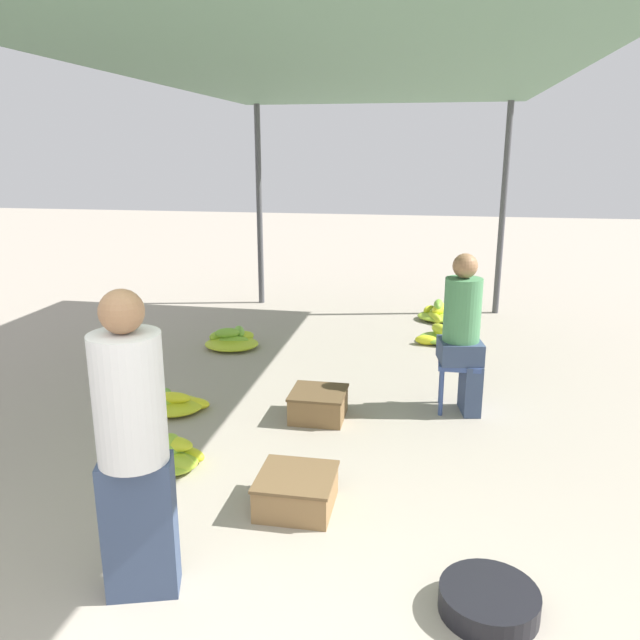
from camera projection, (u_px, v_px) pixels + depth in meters
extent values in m
cylinder|color=#4C4C51|center=(259.00, 207.00, 8.64)|extent=(0.08, 0.08, 2.72)
cylinder|color=#4C4C51|center=(503.00, 211.00, 8.07)|extent=(0.08, 0.08, 2.72)
cube|color=#567A60|center=(341.00, 68.00, 4.84)|extent=(3.67, 7.04, 0.04)
cube|color=#384766|center=(140.00, 527.00, 3.02)|extent=(0.38, 0.28, 0.71)
cylinder|color=white|center=(129.00, 399.00, 2.84)|extent=(0.41, 0.41, 0.62)
sphere|color=#9E704C|center=(121.00, 312.00, 2.73)|extent=(0.20, 0.20, 0.20)
cube|color=#384C84|center=(459.00, 363.00, 5.16)|extent=(0.34, 0.34, 0.04)
cylinder|color=#384C84|center=(441.00, 393.00, 5.11)|extent=(0.04, 0.04, 0.39)
cylinder|color=#384C84|center=(475.00, 395.00, 5.07)|extent=(0.04, 0.04, 0.39)
cylinder|color=#384C84|center=(441.00, 381.00, 5.37)|extent=(0.04, 0.04, 0.39)
cylinder|color=#384C84|center=(473.00, 383.00, 5.33)|extent=(0.04, 0.04, 0.39)
cube|color=#384766|center=(470.00, 387.00, 5.18)|extent=(0.19, 0.32, 0.43)
cube|color=#384766|center=(460.00, 351.00, 5.13)|extent=(0.39, 0.39, 0.18)
cylinder|color=#4C8C59|center=(462.00, 310.00, 5.04)|extent=(0.34, 0.34, 0.52)
sphere|color=#9E704C|center=(465.00, 266.00, 4.95)|extent=(0.20, 0.20, 0.20)
cylinder|color=black|center=(489.00, 601.00, 2.95)|extent=(0.47, 0.47, 0.12)
ellipsoid|color=yellow|center=(172.00, 398.00, 5.19)|extent=(0.33, 0.14, 0.09)
ellipsoid|color=#73B237|center=(163.00, 396.00, 5.39)|extent=(0.16, 0.27, 0.12)
ellipsoid|color=yellow|center=(169.00, 402.00, 5.24)|extent=(0.30, 0.23, 0.11)
ellipsoid|color=yellow|center=(194.00, 403.00, 5.28)|extent=(0.30, 0.17, 0.09)
ellipsoid|color=#9BC230|center=(156.00, 397.00, 5.32)|extent=(0.25, 0.13, 0.11)
ellipsoid|color=#8EBD33|center=(165.00, 403.00, 5.18)|extent=(0.28, 0.31, 0.14)
ellipsoid|color=#C9D528|center=(173.00, 406.00, 5.23)|extent=(0.51, 0.44, 0.10)
ellipsoid|color=#7FB735|center=(172.00, 448.00, 4.26)|extent=(0.23, 0.26, 0.12)
ellipsoid|color=yellow|center=(188.00, 454.00, 4.39)|extent=(0.30, 0.21, 0.10)
ellipsoid|color=#CBD528|center=(170.00, 443.00, 4.28)|extent=(0.35, 0.18, 0.10)
ellipsoid|color=#A4C62F|center=(175.00, 463.00, 4.23)|extent=(0.31, 0.21, 0.14)
ellipsoid|color=#93BF32|center=(166.00, 443.00, 4.24)|extent=(0.21, 0.24, 0.11)
ellipsoid|color=#B8CE2B|center=(171.00, 451.00, 4.40)|extent=(0.28, 0.32, 0.14)
ellipsoid|color=#9DC330|center=(169.00, 462.00, 4.28)|extent=(0.41, 0.36, 0.10)
ellipsoid|color=#76B337|center=(239.00, 331.00, 7.01)|extent=(0.22, 0.29, 0.11)
ellipsoid|color=#84B934|center=(234.00, 341.00, 6.90)|extent=(0.35, 0.17, 0.11)
ellipsoid|color=#96C031|center=(218.00, 336.00, 7.00)|extent=(0.24, 0.25, 0.12)
ellipsoid|color=#B3CC2C|center=(240.00, 338.00, 6.99)|extent=(0.32, 0.32, 0.14)
ellipsoid|color=#7BB536|center=(227.00, 333.00, 6.87)|extent=(0.30, 0.20, 0.11)
ellipsoid|color=#B7CD2B|center=(232.00, 344.00, 6.91)|extent=(0.60, 0.52, 0.10)
ellipsoid|color=yellow|center=(427.00, 340.00, 7.02)|extent=(0.27, 0.15, 0.11)
ellipsoid|color=yellow|center=(452.00, 334.00, 7.22)|extent=(0.18, 0.27, 0.11)
ellipsoid|color=#C1D12A|center=(439.00, 335.00, 7.13)|extent=(0.18, 0.34, 0.10)
ellipsoid|color=#C1D22A|center=(441.00, 330.00, 7.09)|extent=(0.29, 0.35, 0.13)
ellipsoid|color=#ADCA2D|center=(446.00, 337.00, 7.15)|extent=(0.25, 0.27, 0.10)
ellipsoid|color=#86BA34|center=(441.00, 338.00, 7.11)|extent=(0.49, 0.43, 0.10)
ellipsoid|color=yellow|center=(440.00, 309.00, 8.02)|extent=(0.26, 0.36, 0.14)
ellipsoid|color=#79B536|center=(438.00, 305.00, 8.02)|extent=(0.14, 0.32, 0.14)
ellipsoid|color=yellow|center=(430.00, 310.00, 8.15)|extent=(0.22, 0.22, 0.12)
ellipsoid|color=#CBD628|center=(442.00, 310.00, 8.20)|extent=(0.35, 0.24, 0.12)
ellipsoid|color=#A8C72E|center=(441.00, 310.00, 8.04)|extent=(0.34, 0.31, 0.11)
ellipsoid|color=#BBCF2B|center=(434.00, 318.00, 7.92)|extent=(0.25, 0.33, 0.13)
ellipsoid|color=#8FBD33|center=(439.00, 311.00, 8.23)|extent=(0.24, 0.25, 0.10)
ellipsoid|color=#9CC330|center=(440.00, 316.00, 8.04)|extent=(0.57, 0.50, 0.10)
cube|color=brown|center=(318.00, 406.00, 5.09)|extent=(0.43, 0.43, 0.21)
cube|color=brown|center=(318.00, 392.00, 5.06)|extent=(0.44, 0.44, 0.02)
cube|color=olive|center=(296.00, 493.00, 3.80)|extent=(0.45, 0.45, 0.20)
cube|color=brown|center=(296.00, 476.00, 3.78)|extent=(0.47, 0.47, 0.02)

